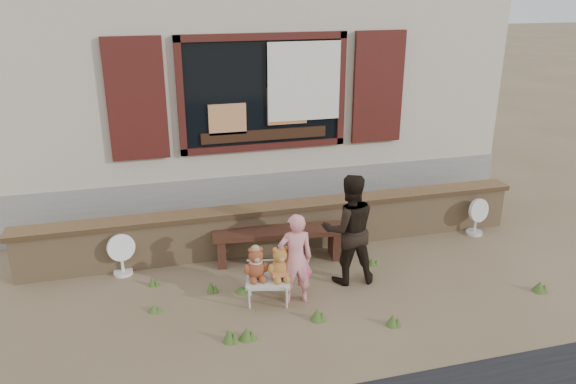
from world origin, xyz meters
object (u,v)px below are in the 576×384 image
object	(u,v)px
teddy_bear_right	(280,262)
child	(295,259)
adult	(349,229)
bench	(279,238)
folding_chair	(268,280)
teddy_bear_left	(256,263)

from	to	relation	value
teddy_bear_right	child	world-z (taller)	child
child	adult	bearing A→B (deg)	-153.91
adult	bench	bearing A→B (deg)	-41.54
teddy_bear_right	child	xyz separation A→B (m)	(0.18, -0.04, 0.04)
bench	folding_chair	distance (m)	1.07
folding_chair	adult	world-z (taller)	adult
folding_chair	adult	size ratio (longest dim) A/B	0.42
teddy_bear_left	child	world-z (taller)	child
teddy_bear_right	child	size ratio (longest dim) A/B	0.37
folding_chair	adult	distance (m)	1.19
folding_chair	teddy_bear_right	world-z (taller)	teddy_bear_right
child	adult	world-z (taller)	adult
bench	folding_chair	size ratio (longest dim) A/B	2.99
child	folding_chair	bearing A→B (deg)	-8.71
folding_chair	bench	bearing A→B (deg)	82.75
teddy_bear_left	teddy_bear_right	size ratio (longest dim) A/B	1.00
teddy_bear_left	teddy_bear_right	world-z (taller)	teddy_bear_right
adult	folding_chair	bearing A→B (deg)	17.83
bench	adult	size ratio (longest dim) A/B	1.27
bench	teddy_bear_right	world-z (taller)	teddy_bear_right
folding_chair	teddy_bear_right	size ratio (longest dim) A/B	1.47
folding_chair	child	xyz separation A→B (m)	(0.31, -0.07, 0.28)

